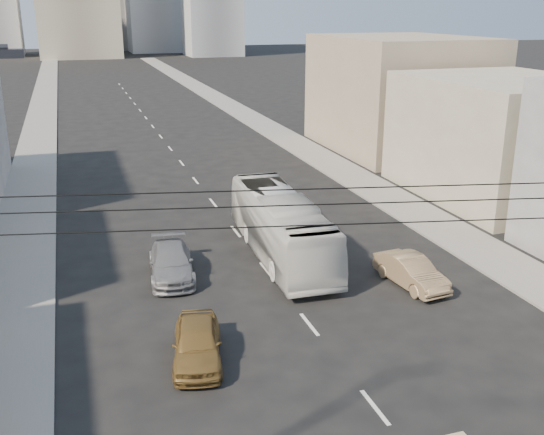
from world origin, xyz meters
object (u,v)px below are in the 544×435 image
city_bus (281,226)px  sedan_brown (197,343)px  sedan_grey (171,263)px  sedan_tan (411,272)px

city_bus → sedan_brown: bearing=-122.5°
city_bus → sedan_grey: size_ratio=2.35×
sedan_brown → sedan_grey: 8.00m
sedan_tan → city_bus: bearing=123.1°
sedan_brown → sedan_tan: 11.43m
sedan_brown → sedan_grey: size_ratio=0.87×
sedan_tan → sedan_grey: sedan_grey is taller
city_bus → sedan_brown: 11.03m
sedan_brown → sedan_tan: size_ratio=1.02×
sedan_grey → sedan_brown: bearing=-86.5°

